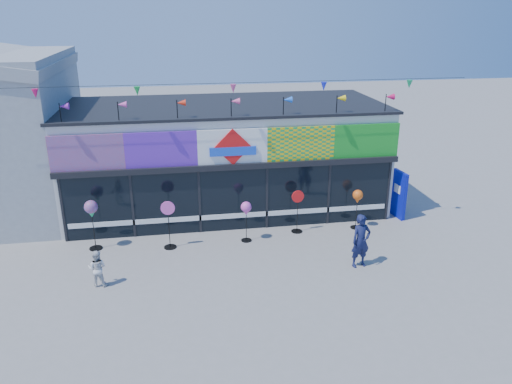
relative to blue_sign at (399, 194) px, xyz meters
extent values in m
plane|color=gray|center=(-6.33, -3.58, -0.91)|extent=(80.00, 80.00, 0.00)
cube|color=silver|center=(-6.33, 2.42, 1.09)|extent=(12.00, 5.00, 4.00)
cube|color=black|center=(-6.33, -0.14, 0.24)|extent=(11.60, 0.12, 2.30)
cube|color=black|center=(-6.33, -0.18, 1.49)|extent=(12.00, 0.30, 0.20)
cube|color=white|center=(-6.33, -0.17, -0.36)|extent=(11.40, 0.10, 0.18)
cube|color=black|center=(-6.33, 2.42, 3.14)|extent=(12.20, 5.20, 0.10)
cube|color=black|center=(-12.13, -0.15, 0.24)|extent=(0.08, 0.14, 2.30)
cube|color=black|center=(-9.83, -0.15, 0.24)|extent=(0.08, 0.14, 2.30)
cube|color=black|center=(-7.53, -0.15, 0.24)|extent=(0.08, 0.14, 2.30)
cube|color=black|center=(-5.13, -0.15, 0.24)|extent=(0.08, 0.14, 2.30)
cube|color=black|center=(-2.83, -0.15, 0.24)|extent=(0.08, 0.14, 2.30)
cube|color=black|center=(-0.53, -0.15, 0.24)|extent=(0.08, 0.14, 2.30)
cube|color=red|center=(-11.13, -0.16, 2.19)|extent=(2.40, 0.08, 1.20)
cube|color=#6727B9|center=(-8.73, -0.16, 2.19)|extent=(2.40, 0.08, 1.20)
cube|color=white|center=(-6.33, -0.16, 2.19)|extent=(2.40, 0.08, 1.20)
cube|color=yellow|center=(-3.93, -0.16, 2.19)|extent=(2.40, 0.08, 1.20)
cube|color=#179B23|center=(-1.53, -0.16, 2.19)|extent=(2.40, 0.08, 1.20)
cube|color=red|center=(-6.33, -0.22, 2.19)|extent=(1.27, 0.06, 1.27)
cube|color=blue|center=(-6.33, -0.24, 2.04)|extent=(1.60, 0.05, 0.30)
cube|color=#FF3D0D|center=(-10.24, -0.10, 0.01)|extent=(0.78, 0.03, 0.78)
cube|color=green|center=(-8.68, -0.10, 0.35)|extent=(0.92, 0.03, 0.92)
cube|color=#F75272|center=(-7.11, -0.10, 0.58)|extent=(0.78, 0.03, 0.78)
cube|color=#FD230D|center=(-5.54, -0.10, 0.11)|extent=(0.92, 0.03, 0.92)
cube|color=green|center=(-3.98, -0.10, 0.38)|extent=(0.78, 0.03, 0.78)
cube|color=#E04115|center=(-2.41, -0.10, 0.61)|extent=(0.92, 0.03, 0.92)
cylinder|color=black|center=(-11.83, 0.07, 3.44)|extent=(0.03, 0.03, 0.70)
cone|color=purple|center=(-11.69, 0.07, 3.69)|extent=(0.30, 0.22, 0.22)
cylinder|color=black|center=(-10.03, 0.07, 3.44)|extent=(0.03, 0.03, 0.70)
cone|color=#D2469F|center=(-9.89, 0.07, 3.69)|extent=(0.30, 0.22, 0.22)
cylinder|color=black|center=(-8.13, 0.07, 3.44)|extent=(0.03, 0.03, 0.70)
cone|color=red|center=(-7.99, 0.07, 3.69)|extent=(0.30, 0.22, 0.22)
cylinder|color=black|center=(-6.33, 0.07, 3.44)|extent=(0.03, 0.03, 0.70)
cone|color=#E44C8B|center=(-6.19, 0.07, 3.69)|extent=(0.30, 0.22, 0.22)
cylinder|color=black|center=(-4.53, 0.07, 3.44)|extent=(0.03, 0.03, 0.70)
cone|color=blue|center=(-4.39, 0.07, 3.69)|extent=(0.30, 0.22, 0.22)
cylinder|color=black|center=(-2.63, 0.07, 3.44)|extent=(0.03, 0.03, 0.70)
cone|color=yellow|center=(-2.49, 0.07, 3.69)|extent=(0.30, 0.22, 0.22)
cylinder|color=black|center=(-0.83, 0.07, 3.44)|extent=(0.03, 0.03, 0.70)
cone|color=#CB1352|center=(-0.69, 0.07, 3.69)|extent=(0.30, 0.22, 0.22)
cylinder|color=black|center=(-6.33, -0.58, 4.39)|extent=(16.00, 0.01, 0.01)
cone|color=#DE145A|center=(-12.33, -0.58, 4.21)|extent=(0.20, 0.20, 0.28)
cone|color=green|center=(-9.33, -0.58, 4.21)|extent=(0.20, 0.20, 0.28)
cone|color=#D64783|center=(-6.33, -0.58, 4.21)|extent=(0.20, 0.20, 0.28)
cone|color=#1A26DF|center=(-3.33, -0.58, 4.21)|extent=(0.20, 0.20, 0.28)
cone|color=#189F57|center=(-0.33, -0.58, 4.21)|extent=(0.20, 0.20, 0.28)
cube|color=#0B15A9|center=(0.00, 0.00, 0.00)|extent=(0.24, 0.92, 1.82)
cube|color=white|center=(-0.07, 0.00, 0.22)|extent=(0.08, 0.41, 0.32)
cylinder|color=black|center=(-11.06, -0.94, -0.90)|extent=(0.43, 0.43, 0.03)
cylinder|color=black|center=(-11.06, -0.94, -0.17)|extent=(0.03, 0.03, 1.41)
sphere|color=#1BB161|center=(-11.06, -0.94, 0.59)|extent=(0.43, 0.43, 0.43)
cone|color=#1BB161|center=(-11.06, -0.94, 0.32)|extent=(0.22, 0.22, 0.20)
cylinder|color=black|center=(-8.62, -1.26, -0.90)|extent=(0.42, 0.42, 0.03)
cylinder|color=black|center=(-8.62, -1.26, -0.20)|extent=(0.03, 0.03, 1.37)
cylinder|color=#ED4FB9|center=(-8.62, -1.26, 0.51)|extent=(0.47, 0.07, 0.46)
cylinder|color=black|center=(-6.02, -1.17, -0.90)|extent=(0.36, 0.36, 0.03)
cylinder|color=black|center=(-6.02, -1.17, -0.30)|extent=(0.02, 0.02, 1.18)
sphere|color=#DB49B6|center=(-6.02, -1.17, 0.34)|extent=(0.36, 0.36, 0.36)
cone|color=#DB49B6|center=(-6.02, -1.17, 0.11)|extent=(0.18, 0.18, 0.16)
cylinder|color=black|center=(-4.12, -0.73, -0.90)|extent=(0.40, 0.40, 0.03)
cylinder|color=black|center=(-4.12, -0.73, -0.23)|extent=(0.02, 0.02, 1.30)
cylinder|color=red|center=(-4.12, -0.73, 0.43)|extent=(0.44, 0.06, 0.44)
cylinder|color=black|center=(-1.93, -0.76, -0.90)|extent=(0.37, 0.37, 0.03)
cylinder|color=black|center=(-1.93, -0.76, -0.28)|extent=(0.02, 0.02, 1.21)
sphere|color=#E75B15|center=(-1.93, -0.76, 0.37)|extent=(0.37, 0.37, 0.37)
cone|color=#E75B15|center=(-1.93, -0.76, 0.14)|extent=(0.19, 0.19, 0.17)
imported|color=#141A41|center=(-2.82, -3.52, -0.06)|extent=(0.68, 0.51, 1.70)
imported|color=silver|center=(-10.66, -3.38, -0.36)|extent=(0.59, 0.42, 1.10)
camera|label=1|loc=(-8.26, -16.57, 6.61)|focal=35.00mm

